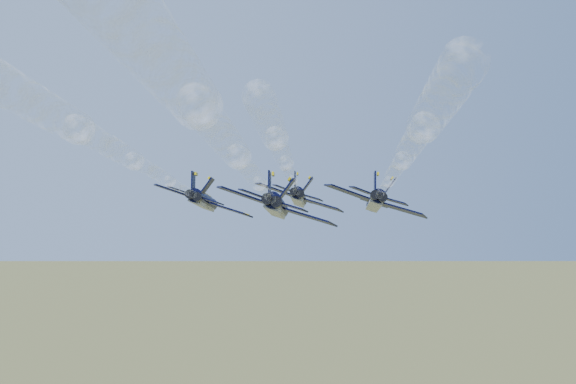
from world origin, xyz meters
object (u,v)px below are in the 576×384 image
object	(u,v)px
jet_lead	(299,197)
jet_right	(375,201)
jet_slot	(277,206)
jet_left	(204,200)

from	to	relation	value
jet_lead	jet_right	distance (m)	17.06
jet_slot	jet_lead	bearing A→B (deg)	88.87
jet_left	jet_slot	xyz separation A→B (m)	(3.65, -18.66, 0.00)
jet_lead	jet_left	world-z (taller)	same
jet_right	jet_lead	bearing A→B (deg)	125.35
jet_lead	jet_left	size ratio (longest dim) A/B	1.00
jet_slot	jet_left	bearing A→B (deg)	122.93
jet_left	jet_right	world-z (taller)	same
jet_left	jet_right	xyz separation A→B (m)	(19.06, -8.33, 0.00)
jet_lead	jet_left	bearing A→B (deg)	-129.40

